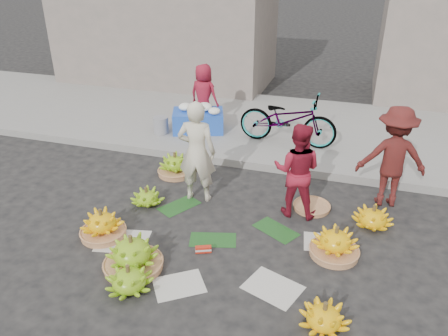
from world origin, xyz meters
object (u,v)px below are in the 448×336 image
(banana_bunch_0, at_px, (102,225))
(flower_table, at_px, (198,120))
(vendor_cream, at_px, (197,152))
(bicycle, at_px, (288,119))
(banana_bunch_4, at_px, (335,243))

(banana_bunch_0, relative_size, flower_table, 0.54)
(banana_bunch_0, distance_m, vendor_cream, 1.79)
(banana_bunch_0, bearing_deg, bicycle, 62.77)
(banana_bunch_4, xyz_separation_m, bicycle, (-1.23, 3.26, 0.45))
(vendor_cream, bearing_deg, bicycle, -119.29)
(vendor_cream, height_order, bicycle, vendor_cream)
(banana_bunch_0, bearing_deg, vendor_cream, 56.32)
(banana_bunch_0, xyz_separation_m, banana_bunch_4, (3.18, 0.53, 0.00))
(vendor_cream, xyz_separation_m, flower_table, (-0.92, 2.51, -0.45))
(flower_table, height_order, bicycle, bicycle)
(vendor_cream, bearing_deg, banana_bunch_4, 152.97)
(banana_bunch_4, xyz_separation_m, flower_table, (-3.17, 3.37, 0.19))
(banana_bunch_0, relative_size, bicycle, 0.34)
(vendor_cream, xyz_separation_m, bicycle, (1.02, 2.40, -0.19))
(flower_table, bearing_deg, banana_bunch_4, -66.16)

